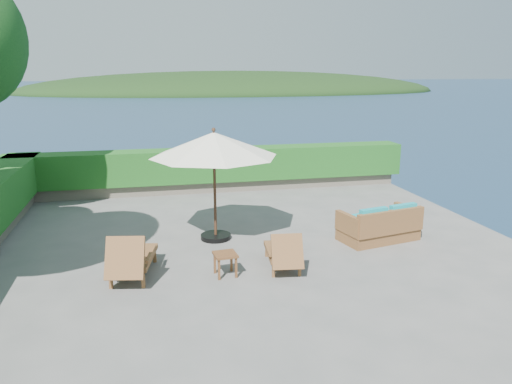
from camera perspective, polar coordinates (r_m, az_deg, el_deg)
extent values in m
plane|color=slate|center=(10.66, -0.64, -6.84)|extent=(12.00, 12.00, 0.00)
cube|color=#5F564B|center=(11.30, -0.61, -14.22)|extent=(12.00, 12.00, 3.00)
plane|color=#182F4D|center=(12.05, -0.60, -20.31)|extent=(600.00, 600.00, 0.00)
ellipsoid|color=black|center=(152.33, -2.45, 11.33)|extent=(126.00, 57.60, 12.60)
cube|color=slate|center=(15.90, -4.85, 0.78)|extent=(12.00, 0.60, 0.36)
cube|color=#174F16|center=(15.77, -4.90, 3.15)|extent=(12.40, 0.90, 1.00)
cylinder|color=black|center=(11.46, -4.62, -5.10)|extent=(0.70, 0.70, 0.11)
cylinder|color=#3A2315|center=(11.13, -4.74, 0.60)|extent=(0.06, 0.06, 2.45)
cone|color=white|center=(10.96, -4.84, 5.44)|extent=(2.92, 2.92, 0.54)
sphere|color=#3A2315|center=(10.91, -4.87, 7.12)|extent=(0.09, 0.09, 0.09)
cube|color=brown|center=(9.29, -16.26, -9.80)|extent=(0.07, 0.07, 0.26)
cube|color=brown|center=(9.16, -12.76, -9.90)|extent=(0.07, 0.07, 0.26)
cube|color=brown|center=(10.38, -14.63, -7.13)|extent=(0.07, 0.07, 0.26)
cube|color=brown|center=(10.27, -11.51, -7.18)|extent=(0.07, 0.07, 0.26)
cube|color=brown|center=(9.80, -13.69, -7.27)|extent=(0.91, 1.42, 0.09)
cube|color=brown|center=(9.00, -14.77, -7.32)|extent=(0.74, 0.55, 0.71)
cube|color=brown|center=(9.64, -16.01, -6.81)|extent=(0.22, 0.86, 0.05)
cube|color=brown|center=(9.49, -11.94, -6.88)|extent=(0.22, 0.86, 0.05)
cube|color=brown|center=(9.39, 2.01, -9.06)|extent=(0.06, 0.06, 0.23)
cube|color=brown|center=(9.47, 5.01, -8.91)|extent=(0.06, 0.06, 0.23)
cube|color=brown|center=(10.37, 1.20, -6.79)|extent=(0.06, 0.06, 0.23)
cube|color=brown|center=(10.44, 3.92, -6.67)|extent=(0.06, 0.06, 0.23)
cube|color=brown|center=(9.94, 2.95, -6.81)|extent=(0.71, 1.21, 0.08)
cube|color=brown|center=(9.24, 3.60, -6.82)|extent=(0.62, 0.44, 0.62)
cube|color=brown|center=(9.69, 1.35, -6.52)|extent=(0.14, 0.75, 0.04)
cube|color=brown|center=(9.78, 4.87, -6.37)|extent=(0.14, 0.75, 0.04)
cube|color=brown|center=(9.26, -4.25, -8.86)|extent=(0.04, 0.04, 0.40)
cube|color=brown|center=(9.34, -2.29, -8.64)|extent=(0.04, 0.04, 0.40)
cube|color=brown|center=(9.55, -4.73, -8.14)|extent=(0.04, 0.04, 0.40)
cube|color=brown|center=(9.63, -2.83, -7.93)|extent=(0.04, 0.04, 0.40)
cube|color=brown|center=(9.36, -3.54, -7.14)|extent=(0.45, 0.45, 0.05)
cube|color=brown|center=(11.66, 13.78, -4.42)|extent=(1.88, 1.21, 0.38)
cube|color=brown|center=(11.26, 15.15, -3.36)|extent=(1.72, 0.50, 0.53)
cube|color=brown|center=(11.09, 10.51, -3.63)|extent=(0.30, 0.87, 0.43)
cube|color=brown|center=(12.09, 16.94, -2.54)|extent=(0.30, 0.87, 0.43)
cube|color=teal|center=(11.37, 12.11, -3.32)|extent=(0.88, 0.84, 0.17)
cube|color=teal|center=(11.86, 15.25, -2.79)|extent=(0.88, 0.84, 0.17)
cube|color=teal|center=(11.04, 13.27, -2.70)|extent=(0.69, 0.27, 0.35)
cube|color=teal|center=(11.54, 16.44, -2.18)|extent=(0.69, 0.27, 0.35)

